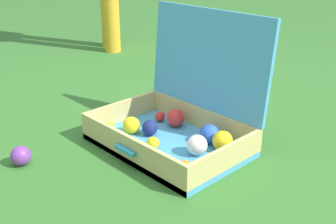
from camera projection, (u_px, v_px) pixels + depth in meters
name	position (u px, v px, depth m)	size (l,w,h in m)	color
ground_plane	(151.00, 146.00, 1.75)	(16.00, 16.00, 0.00)	#336B28
open_suitcase	(181.00, 117.00, 1.74)	(0.64, 0.50, 0.55)	#4799C6
stray_ball_on_grass	(21.00, 156.00, 1.60)	(0.08, 0.08, 0.08)	purple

